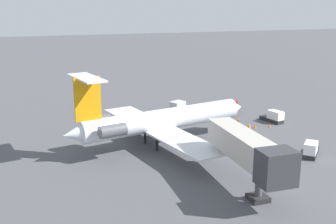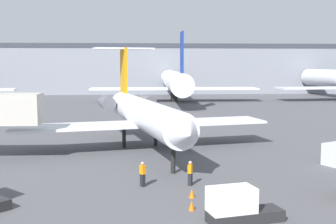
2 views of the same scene
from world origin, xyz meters
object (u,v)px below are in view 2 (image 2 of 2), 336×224
at_px(traffic_cone_mid, 192,206).
at_px(parked_airliner_west_mid, 174,81).
at_px(ground_crew_marshaller, 190,173).
at_px(regional_jet, 142,113).
at_px(ground_crew_loader, 143,174).
at_px(traffic_cone_near, 192,193).
at_px(baggage_tug_spare, 237,207).

height_order(traffic_cone_mid, parked_airliner_west_mid, parked_airliner_west_mid).
relative_size(ground_crew_marshaller, parked_airliner_west_mid, 0.04).
distance_m(regional_jet, parked_airliner_west_mid, 52.81).
bearing_deg(ground_crew_loader, traffic_cone_near, -42.87).
bearing_deg(traffic_cone_near, parked_airliner_west_mid, 85.94).
relative_size(baggage_tug_spare, traffic_cone_near, 7.66).
bearing_deg(ground_crew_marshaller, regional_jet, 102.72).
height_order(ground_crew_loader, traffic_cone_mid, ground_crew_loader).
distance_m(regional_jet, ground_crew_loader, 13.58).
distance_m(traffic_cone_mid, parked_airliner_west_mid, 70.98).
distance_m(ground_crew_loader, baggage_tug_spare, 8.65).
bearing_deg(traffic_cone_mid, baggage_tug_spare, -44.14).
bearing_deg(traffic_cone_mid, parked_airliner_west_mid, 85.83).
relative_size(ground_crew_marshaller, traffic_cone_near, 3.07).
height_order(ground_crew_loader, baggage_tug_spare, baggage_tug_spare).
xyz_separation_m(baggage_tug_spare, traffic_cone_near, (-1.83, 4.41, -0.56)).
relative_size(ground_crew_loader, traffic_cone_near, 3.07).
xyz_separation_m(traffic_cone_near, parked_airliner_west_mid, (4.85, 68.34, 4.09)).
bearing_deg(ground_crew_marshaller, traffic_cone_near, -94.84).
height_order(traffic_cone_near, parked_airliner_west_mid, parked_airliner_west_mid).
bearing_deg(traffic_cone_near, traffic_cone_mid, -97.50).
bearing_deg(ground_crew_loader, regional_jet, 89.06).
distance_m(ground_crew_loader, traffic_cone_near, 4.12).
xyz_separation_m(ground_crew_loader, traffic_cone_mid, (2.68, -5.11, -0.58)).
distance_m(baggage_tug_spare, traffic_cone_near, 4.80).
relative_size(regional_jet, ground_crew_loader, 15.75).
bearing_deg(regional_jet, ground_crew_marshaller, -77.28).
xyz_separation_m(regional_jet, ground_crew_loader, (-0.22, -13.32, -2.67)).
bearing_deg(ground_crew_marshaller, ground_crew_loader, 179.98).
xyz_separation_m(ground_crew_loader, baggage_tug_spare, (4.81, -7.18, -0.02)).
bearing_deg(parked_airliner_west_mid, regional_jet, -98.30).
relative_size(traffic_cone_mid, parked_airliner_west_mid, 0.01).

